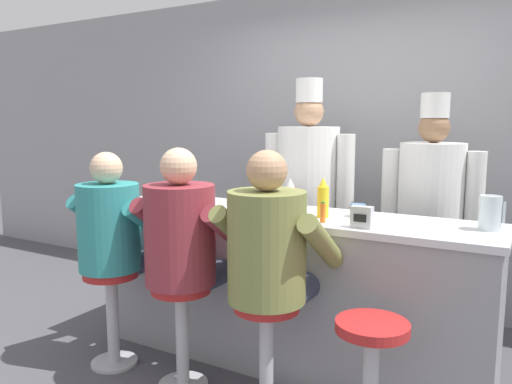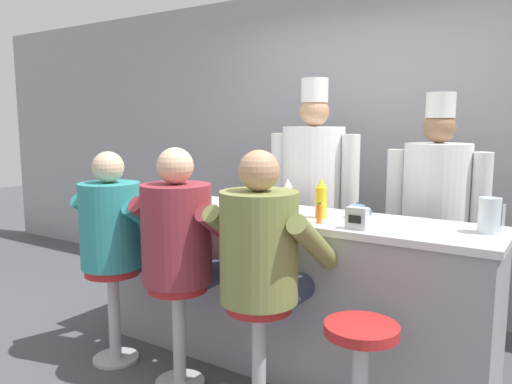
{
  "view_description": "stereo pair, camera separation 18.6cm",
  "coord_description": "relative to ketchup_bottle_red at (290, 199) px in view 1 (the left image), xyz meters",
  "views": [
    {
      "loc": [
        1.38,
        -2.47,
        1.56
      ],
      "look_at": [
        -0.2,
        0.28,
        1.11
      ],
      "focal_mm": 35.0,
      "sensor_mm": 36.0,
      "label": 1
    },
    {
      "loc": [
        1.54,
        -2.38,
        1.56
      ],
      "look_at": [
        -0.2,
        0.28,
        1.11
      ],
      "focal_mm": 35.0,
      "sensor_mm": 36.0,
      "label": 2
    }
  ],
  "objects": [
    {
      "name": "water_pitcher_clear",
      "position": [
        1.06,
        0.22,
        -0.02
      ],
      "size": [
        0.13,
        0.11,
        0.18
      ],
      "color": "silver",
      "rests_on": "diner_counter"
    },
    {
      "name": "cook_in_whites_far",
      "position": [
        0.63,
        0.92,
        -0.14
      ],
      "size": [
        0.68,
        0.44,
        1.75
      ],
      "color": "#232328",
      "rests_on": "ground_plane"
    },
    {
      "name": "breakfast_plate",
      "position": [
        -0.6,
        -0.06,
        -0.1
      ],
      "size": [
        0.22,
        0.22,
        0.04
      ],
      "color": "white",
      "rests_on": "diner_counter"
    },
    {
      "name": "hot_sauce_bottle_orange",
      "position": [
        0.22,
        -0.03,
        -0.05
      ],
      "size": [
        0.03,
        0.03,
        0.12
      ],
      "color": "orange",
      "rests_on": "diner_counter"
    },
    {
      "name": "cook_in_whites_near",
      "position": [
        -0.28,
        0.88,
        -0.07
      ],
      "size": [
        0.73,
        0.47,
        1.88
      ],
      "color": "#232328",
      "rests_on": "ground_plane"
    },
    {
      "name": "diner_counter",
      "position": [
        -0.1,
        0.15,
        -0.61
      ],
      "size": [
        2.57,
        0.61,
        0.99
      ],
      "color": "gray",
      "rests_on": "ground_plane"
    },
    {
      "name": "ground_plane",
      "position": [
        -0.1,
        -0.16,
        -1.1
      ],
      "size": [
        20.0,
        20.0,
        0.0
      ],
      "primitive_type": "plane",
      "color": "#4C4C51"
    },
    {
      "name": "empty_stool_round",
      "position": [
        0.65,
        -0.44,
        -0.68
      ],
      "size": [
        0.35,
        0.35,
        0.63
      ],
      "color": "#B2B5BA",
      "rests_on": "ground_plane"
    },
    {
      "name": "mustard_bottle_yellow",
      "position": [
        0.16,
        0.11,
        0.0
      ],
      "size": [
        0.07,
        0.07,
        0.24
      ],
      "color": "yellow",
      "rests_on": "diner_counter"
    },
    {
      "name": "cereal_bowl",
      "position": [
        -0.12,
        0.17,
        -0.09
      ],
      "size": [
        0.15,
        0.15,
        0.05
      ],
      "color": "white",
      "rests_on": "diner_counter"
    },
    {
      "name": "ketchup_bottle_red",
      "position": [
        0.0,
        0.0,
        0.0
      ],
      "size": [
        0.07,
        0.07,
        0.24
      ],
      "color": "red",
      "rests_on": "diner_counter"
    },
    {
      "name": "coffee_mug_blue",
      "position": [
        0.35,
        0.23,
        -0.07
      ],
      "size": [
        0.14,
        0.09,
        0.08
      ],
      "color": "#4C7AB2",
      "rests_on": "diner_counter"
    },
    {
      "name": "diner_seated_olive",
      "position": [
        0.08,
        -0.41,
        -0.23
      ],
      "size": [
        0.62,
        0.61,
        1.42
      ],
      "color": "#B2B5BA",
      "rests_on": "ground_plane"
    },
    {
      "name": "napkin_dispenser_chrome",
      "position": [
        0.46,
        -0.06,
        -0.05
      ],
      "size": [
        0.11,
        0.07,
        0.12
      ],
      "color": "silver",
      "rests_on": "diner_counter"
    },
    {
      "name": "coffee_mug_tan",
      "position": [
        -0.8,
        -0.02,
        -0.07
      ],
      "size": [
        0.13,
        0.09,
        0.08
      ],
      "color": "beige",
      "rests_on": "diner_counter"
    },
    {
      "name": "diner_seated_maroon",
      "position": [
        -0.48,
        -0.41,
        -0.23
      ],
      "size": [
        0.62,
        0.61,
        1.42
      ],
      "color": "#B2B5BA",
      "rests_on": "ground_plane"
    },
    {
      "name": "diner_seated_teal",
      "position": [
        -1.04,
        -0.41,
        -0.25
      ],
      "size": [
        0.58,
        0.58,
        1.38
      ],
      "color": "#B2B5BA",
      "rests_on": "ground_plane"
    },
    {
      "name": "wall_back",
      "position": [
        -0.1,
        1.5,
        0.25
      ],
      "size": [
        10.0,
        0.06,
        2.7
      ],
      "color": "#99999E",
      "rests_on": "ground_plane"
    }
  ]
}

